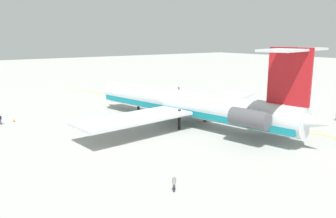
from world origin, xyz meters
TOP-DOWN VIEW (x-y plane):
  - ground at (0.00, 0.00)m, footprint 397.66×397.66m
  - main_jetliner at (-1.24, 8.57)m, footprint 45.84×40.76m
  - ground_crew_near_nose at (-19.41, 26.53)m, footprint 0.27×0.42m
  - ground_crew_near_tail at (18.75, 34.66)m, footprint 0.28×0.41m
  - ground_crew_portside at (27.32, -11.14)m, footprint 0.42×0.26m
  - safety_cone_nose at (27.06, -3.75)m, footprint 0.40×0.40m
  - safety_cone_wingtip at (26.21, -9.55)m, footprint 0.40×0.40m
  - safety_cone_tail at (19.42, 32.39)m, footprint 0.40×0.40m
  - taxiway_centreline at (0.03, -0.19)m, footprint 107.57×19.83m

SIDE VIEW (x-z plane):
  - ground at x=0.00m, z-range 0.00..0.00m
  - taxiway_centreline at x=0.03m, z-range 0.00..0.01m
  - safety_cone_nose at x=27.06m, z-range 0.00..0.55m
  - safety_cone_wingtip at x=26.21m, z-range 0.00..0.55m
  - safety_cone_tail at x=19.42m, z-range 0.00..0.55m
  - ground_crew_portside at x=27.32m, z-range 0.22..1.87m
  - ground_crew_near_nose at x=-19.41m, z-range 0.23..1.95m
  - ground_crew_near_tail at x=18.75m, z-range 0.23..1.98m
  - main_jetliner at x=-1.24m, z-range -3.05..10.36m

